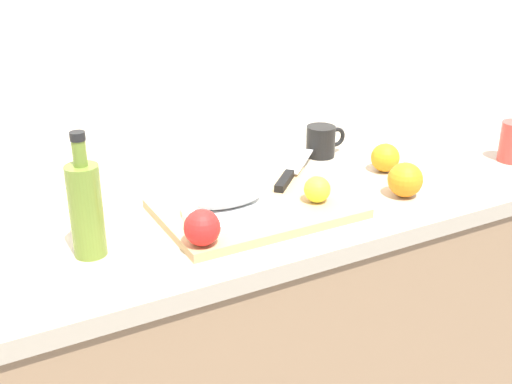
{
  "coord_description": "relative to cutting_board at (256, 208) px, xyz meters",
  "views": [
    {
      "loc": [
        -0.52,
        -1.2,
        1.51
      ],
      "look_at": [
        0.09,
        -0.07,
        0.95
      ],
      "focal_mm": 44.47,
      "sensor_mm": 36.0,
      "label": 1
    }
  ],
  "objects": [
    {
      "name": "tomato_0",
      "position": [
        -0.18,
        -0.12,
        0.05
      ],
      "size": [
        0.07,
        0.07,
        0.07
      ],
      "primitive_type": "sphere",
      "color": "red",
      "rests_on": "cutting_board"
    },
    {
      "name": "kitchen_counter",
      "position": [
        -0.09,
        0.07,
        -0.46
      ],
      "size": [
        2.0,
        0.6,
        0.9
      ],
      "color": "#9E7A56",
      "rests_on": "ground_plane"
    },
    {
      "name": "lemon_0",
      "position": [
        0.13,
        -0.05,
        0.04
      ],
      "size": [
        0.06,
        0.06,
        0.06
      ],
      "primitive_type": "sphere",
      "color": "yellow",
      "rests_on": "cutting_board"
    },
    {
      "name": "orange_1",
      "position": [
        0.41,
        0.06,
        0.03
      ],
      "size": [
        0.07,
        0.07,
        0.07
      ],
      "primitive_type": "sphere",
      "color": "orange",
      "rests_on": "kitchen_counter"
    },
    {
      "name": "white_plate",
      "position": [
        -0.07,
        -0.01,
        0.02
      ],
      "size": [
        0.21,
        0.21,
        0.01
      ],
      "primitive_type": "cylinder",
      "color": "white",
      "rests_on": "cutting_board"
    },
    {
      "name": "coffee_mug_1",
      "position": [
        0.33,
        0.24,
        0.03
      ],
      "size": [
        0.12,
        0.08,
        0.09
      ],
      "color": "black",
      "rests_on": "kitchen_counter"
    },
    {
      "name": "olive_oil_bottle",
      "position": [
        -0.38,
        -0.01,
        0.09
      ],
      "size": [
        0.06,
        0.06,
        0.25
      ],
      "color": "olive",
      "rests_on": "kitchen_counter"
    },
    {
      "name": "orange_0",
      "position": [
        0.35,
        -0.09,
        0.03
      ],
      "size": [
        0.08,
        0.08,
        0.08
      ],
      "primitive_type": "sphere",
      "color": "orange",
      "rests_on": "kitchen_counter"
    },
    {
      "name": "cutting_board",
      "position": [
        0.0,
        0.0,
        0.0
      ],
      "size": [
        0.43,
        0.29,
        0.02
      ],
      "primitive_type": "cube",
      "color": "tan",
      "rests_on": "kitchen_counter"
    },
    {
      "name": "chef_knife",
      "position": [
        0.15,
        0.1,
        0.02
      ],
      "size": [
        0.23,
        0.22,
        0.02
      ],
      "rotation": [
        0.0,
        0.0,
        0.78
      ],
      "color": "silver",
      "rests_on": "cutting_board"
    },
    {
      "name": "fish_fillet",
      "position": [
        -0.07,
        -0.01,
        0.04
      ],
      "size": [
        0.16,
        0.07,
        0.04
      ],
      "primitive_type": "ellipsoid",
      "color": "#999E99",
      "rests_on": "white_plate"
    },
    {
      "name": "back_wall",
      "position": [
        -0.09,
        0.39,
        0.34
      ],
      "size": [
        3.2,
        0.05,
        2.5
      ],
      "primitive_type": "cube",
      "color": "white",
      "rests_on": "ground_plane"
    }
  ]
}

